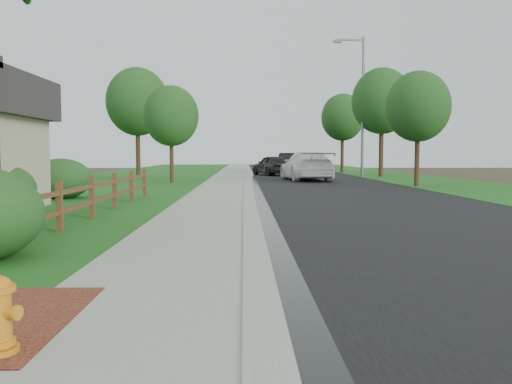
{
  "coord_description": "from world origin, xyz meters",
  "views": [
    {
      "loc": [
        0.21,
        -6.02,
        1.65
      ],
      "look_at": [
        0.44,
        4.11,
        0.94
      ],
      "focal_mm": 38.0,
      "sensor_mm": 36.0,
      "label": 1
    }
  ],
  "objects_px": {
    "white_suv": "(306,166)",
    "ranch_fence": "(77,199)",
    "dark_car_mid": "(272,165)",
    "streetlight": "(360,98)"
  },
  "relations": [
    {
      "from": "white_suv",
      "to": "dark_car_mid",
      "type": "bearing_deg",
      "value": -83.76
    },
    {
      "from": "ranch_fence",
      "to": "streetlight",
      "type": "height_order",
      "value": "streetlight"
    },
    {
      "from": "white_suv",
      "to": "dark_car_mid",
      "type": "distance_m",
      "value": 8.21
    },
    {
      "from": "streetlight",
      "to": "white_suv",
      "type": "bearing_deg",
      "value": -132.27
    },
    {
      "from": "white_suv",
      "to": "dark_car_mid",
      "type": "height_order",
      "value": "white_suv"
    },
    {
      "from": "white_suv",
      "to": "ranch_fence",
      "type": "bearing_deg",
      "value": 64.31
    },
    {
      "from": "ranch_fence",
      "to": "dark_car_mid",
      "type": "xyz_separation_m",
      "value": [
        6.01,
        29.42,
        0.19
      ]
    },
    {
      "from": "dark_car_mid",
      "to": "ranch_fence",
      "type": "bearing_deg",
      "value": 58.27
    },
    {
      "from": "dark_car_mid",
      "to": "streetlight",
      "type": "distance_m",
      "value": 8.41
    },
    {
      "from": "white_suv",
      "to": "streetlight",
      "type": "height_order",
      "value": "streetlight"
    }
  ]
}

